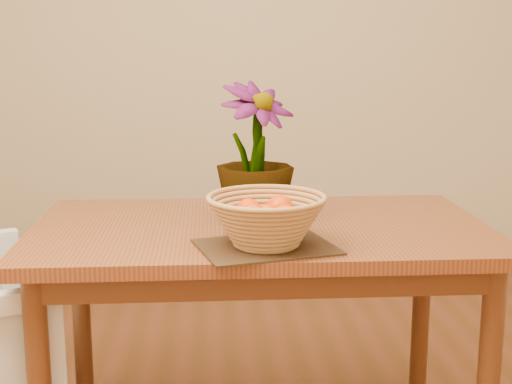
{
  "coord_description": "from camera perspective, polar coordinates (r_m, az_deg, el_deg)",
  "views": [
    {
      "loc": [
        -0.16,
        -1.83,
        1.29
      ],
      "look_at": [
        -0.03,
        0.11,
        0.89
      ],
      "focal_mm": 50.0,
      "sensor_mm": 36.0,
      "label": 1
    }
  ],
  "objects": [
    {
      "name": "orange_pile",
      "position": [
        1.93,
        0.84,
        -1.72
      ],
      "size": [
        0.16,
        0.17,
        0.08
      ],
      "rotation": [
        0.0,
        0.0,
        0.24
      ],
      "color": "#FA4D04",
      "rests_on": "wicker_basket"
    },
    {
      "name": "wicker_basket",
      "position": [
        1.93,
        0.83,
        -2.45
      ],
      "size": [
        0.33,
        0.33,
        0.13
      ],
      "color": "tan",
      "rests_on": "placemat"
    },
    {
      "name": "table",
      "position": [
        2.22,
        0.37,
        -4.82
      ],
      "size": [
        1.4,
        0.8,
        0.75
      ],
      "color": "brown",
      "rests_on": "floor"
    },
    {
      "name": "placemat",
      "position": [
        1.95,
        0.83,
        -4.41
      ],
      "size": [
        0.42,
        0.35,
        0.01
      ],
      "primitive_type": "cube",
      "rotation": [
        0.0,
        0.0,
        0.26
      ],
      "color": "#342213",
      "rests_on": "table"
    },
    {
      "name": "wall_back",
      "position": [
        4.08,
        -1.69,
        12.44
      ],
      "size": [
        4.0,
        0.02,
        2.7
      ],
      "primitive_type": "cube",
      "color": "beige",
      "rests_on": "floor"
    },
    {
      "name": "potted_plant",
      "position": [
        2.2,
        -0.08,
        3.15
      ],
      "size": [
        0.34,
        0.34,
        0.43
      ],
      "primitive_type": "imported",
      "rotation": [
        0.0,
        0.0,
        0.65
      ],
      "color": "#154313",
      "rests_on": "table"
    }
  ]
}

